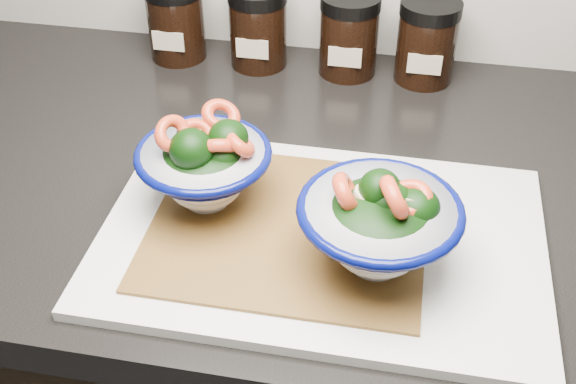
% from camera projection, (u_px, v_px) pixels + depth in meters
% --- Properties ---
extents(countertop, '(3.50, 0.60, 0.04)m').
position_uv_depth(countertop, '(248.00, 177.00, 0.86)').
color(countertop, black).
rests_on(countertop, cabinet).
extents(cutting_board, '(0.45, 0.30, 0.01)m').
position_uv_depth(cutting_board, '(321.00, 238.00, 0.74)').
color(cutting_board, silver).
rests_on(cutting_board, countertop).
extents(bamboo_mat, '(0.28, 0.24, 0.00)m').
position_uv_depth(bamboo_mat, '(288.00, 227.00, 0.74)').
color(bamboo_mat, olive).
rests_on(bamboo_mat, cutting_board).
extents(bowl_left, '(0.14, 0.14, 0.11)m').
position_uv_depth(bowl_left, '(205.00, 165.00, 0.74)').
color(bowl_left, white).
rests_on(bowl_left, bamboo_mat).
extents(bowl_right, '(0.16, 0.16, 0.11)m').
position_uv_depth(bowl_right, '(380.00, 224.00, 0.67)').
color(bowl_right, white).
rests_on(bowl_right, bamboo_mat).
extents(spice_jar_a, '(0.08, 0.08, 0.11)m').
position_uv_depth(spice_jar_a, '(176.00, 20.00, 1.02)').
color(spice_jar_a, black).
rests_on(spice_jar_a, countertop).
extents(spice_jar_b, '(0.08, 0.08, 0.11)m').
position_uv_depth(spice_jar_b, '(258.00, 27.00, 1.00)').
color(spice_jar_b, black).
rests_on(spice_jar_b, countertop).
extents(spice_jar_c, '(0.08, 0.08, 0.11)m').
position_uv_depth(spice_jar_c, '(349.00, 35.00, 0.99)').
color(spice_jar_c, black).
rests_on(spice_jar_c, countertop).
extents(spice_jar_d, '(0.08, 0.08, 0.11)m').
position_uv_depth(spice_jar_d, '(427.00, 41.00, 0.97)').
color(spice_jar_d, black).
rests_on(spice_jar_d, countertop).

